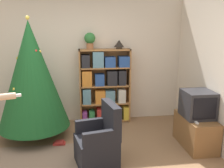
{
  "coord_description": "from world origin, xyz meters",
  "views": [
    {
      "loc": [
        0.08,
        -3.08,
        2.0
      ],
      "look_at": [
        0.62,
        0.94,
        1.05
      ],
      "focal_mm": 40.0,
      "sensor_mm": 36.0,
      "label": 1
    }
  ],
  "objects_px": {
    "television": "(198,104)",
    "table_lamp": "(119,44)",
    "christmas_tree": "(32,75)",
    "armchair": "(99,143)",
    "potted_plant": "(90,40)",
    "bookshelf": "(105,86)"
  },
  "relations": [
    {
      "from": "bookshelf",
      "to": "christmas_tree",
      "type": "relative_size",
      "value": 0.71
    },
    {
      "from": "christmas_tree",
      "to": "armchair",
      "type": "height_order",
      "value": "christmas_tree"
    },
    {
      "from": "armchair",
      "to": "television",
      "type": "bearing_deg",
      "value": 89.92
    },
    {
      "from": "christmas_tree",
      "to": "armchair",
      "type": "xyz_separation_m",
      "value": [
        1.08,
        -1.07,
        -0.83
      ]
    },
    {
      "from": "potted_plant",
      "to": "table_lamp",
      "type": "distance_m",
      "value": 0.6
    },
    {
      "from": "television",
      "to": "armchair",
      "type": "height_order",
      "value": "television"
    },
    {
      "from": "bookshelf",
      "to": "table_lamp",
      "type": "xyz_separation_m",
      "value": [
        0.29,
        0.0,
        0.86
      ]
    },
    {
      "from": "bookshelf",
      "to": "potted_plant",
      "type": "height_order",
      "value": "potted_plant"
    },
    {
      "from": "television",
      "to": "table_lamp",
      "type": "bearing_deg",
      "value": 129.6
    },
    {
      "from": "bookshelf",
      "to": "television",
      "type": "relative_size",
      "value": 3.15
    },
    {
      "from": "christmas_tree",
      "to": "potted_plant",
      "type": "xyz_separation_m",
      "value": [
        1.05,
        0.61,
        0.58
      ]
    },
    {
      "from": "christmas_tree",
      "to": "table_lamp",
      "type": "xyz_separation_m",
      "value": [
        1.64,
        0.61,
        0.49
      ]
    },
    {
      "from": "television",
      "to": "potted_plant",
      "type": "relative_size",
      "value": 1.49
    },
    {
      "from": "television",
      "to": "table_lamp",
      "type": "height_order",
      "value": "table_lamp"
    },
    {
      "from": "television",
      "to": "table_lamp",
      "type": "distance_m",
      "value": 1.95
    },
    {
      "from": "bookshelf",
      "to": "christmas_tree",
      "type": "height_order",
      "value": "christmas_tree"
    },
    {
      "from": "bookshelf",
      "to": "potted_plant",
      "type": "bearing_deg",
      "value": 179.2
    },
    {
      "from": "bookshelf",
      "to": "christmas_tree",
      "type": "xyz_separation_m",
      "value": [
        -1.35,
        -0.6,
        0.38
      ]
    },
    {
      "from": "television",
      "to": "christmas_tree",
      "type": "bearing_deg",
      "value": 165.18
    },
    {
      "from": "television",
      "to": "table_lamp",
      "type": "relative_size",
      "value": 2.45
    },
    {
      "from": "bookshelf",
      "to": "television",
      "type": "bearing_deg",
      "value": -43.58
    },
    {
      "from": "bookshelf",
      "to": "television",
      "type": "height_order",
      "value": "bookshelf"
    }
  ]
}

